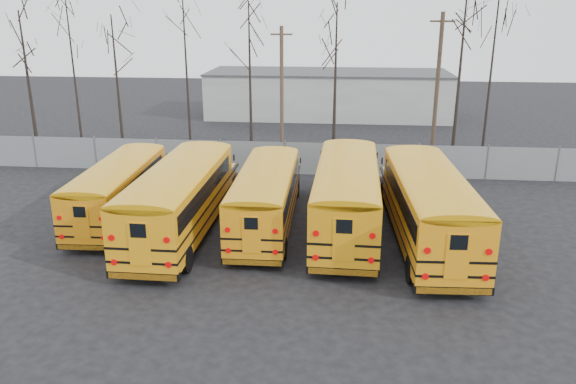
# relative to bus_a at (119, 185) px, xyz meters

# --- Properties ---
(ground) EXTENTS (120.00, 120.00, 0.00)m
(ground) POSITION_rel_bus_a_xyz_m (7.11, -3.65, -1.66)
(ground) COLOR black
(ground) RESTS_ON ground
(fence) EXTENTS (40.00, 0.04, 2.00)m
(fence) POSITION_rel_bus_a_xyz_m (7.11, 8.35, -0.66)
(fence) COLOR gray
(fence) RESTS_ON ground
(distant_building) EXTENTS (22.00, 8.00, 4.00)m
(distant_building) POSITION_rel_bus_a_xyz_m (9.11, 28.35, 0.34)
(distant_building) COLOR beige
(distant_building) RESTS_ON ground
(bus_a) EXTENTS (2.70, 10.22, 2.84)m
(bus_a) POSITION_rel_bus_a_xyz_m (0.00, 0.00, 0.00)
(bus_a) COLOR black
(bus_a) RESTS_ON ground
(bus_b) EXTENTS (2.78, 11.77, 3.29)m
(bus_b) POSITION_rel_bus_a_xyz_m (3.53, -1.72, 0.26)
(bus_b) COLOR black
(bus_b) RESTS_ON ground
(bus_c) EXTENTS (2.57, 10.56, 2.95)m
(bus_c) POSITION_rel_bus_a_xyz_m (7.16, -0.60, 0.06)
(bus_c) COLOR black
(bus_c) RESTS_ON ground
(bus_d) EXTENTS (2.97, 11.85, 3.30)m
(bus_d) POSITION_rel_bus_a_xyz_m (10.81, -0.62, 0.27)
(bus_d) COLOR black
(bus_d) RESTS_ON ground
(bus_e) EXTENTS (3.27, 11.95, 3.31)m
(bus_e) POSITION_rel_bus_a_xyz_m (14.25, -1.70, 0.28)
(bus_e) COLOR black
(bus_e) RESTS_ON ground
(utility_pole_left) EXTENTS (1.52, 0.27, 8.55)m
(utility_pole_left) POSITION_rel_bus_a_xyz_m (6.17, 15.25, 2.73)
(utility_pole_left) COLOR brown
(utility_pole_left) RESTS_ON ground
(utility_pole_right) EXTENTS (1.69, 0.29, 9.48)m
(utility_pole_right) POSITION_rel_bus_a_xyz_m (17.12, 16.17, 3.21)
(utility_pole_right) COLOR #453527
(utility_pole_right) RESTS_ON ground
(tree_0) EXTENTS (0.26, 0.26, 9.58)m
(tree_0) POSITION_rel_bus_a_xyz_m (-10.70, 11.82, 3.13)
(tree_0) COLOR black
(tree_0) RESTS_ON ground
(tree_1) EXTENTS (0.26, 0.26, 11.56)m
(tree_1) POSITION_rel_bus_a_xyz_m (-7.88, 12.79, 4.12)
(tree_1) COLOR black
(tree_1) RESTS_ON ground
(tree_2) EXTENTS (0.26, 0.26, 9.35)m
(tree_2) POSITION_rel_bus_a_xyz_m (-3.69, 9.91, 3.01)
(tree_2) COLOR black
(tree_2) RESTS_ON ground
(tree_3) EXTENTS (0.26, 0.26, 11.64)m
(tree_3) POSITION_rel_bus_a_xyz_m (0.32, 11.69, 4.16)
(tree_3) COLOR black
(tree_3) RESTS_ON ground
(tree_4) EXTENTS (0.26, 0.26, 10.14)m
(tree_4) POSITION_rel_bus_a_xyz_m (4.59, 11.17, 3.41)
(tree_4) COLOR black
(tree_4) RESTS_ON ground
(tree_5) EXTENTS (0.26, 0.26, 10.05)m
(tree_5) POSITION_rel_bus_a_xyz_m (9.99, 12.15, 3.36)
(tree_5) COLOR black
(tree_5) RESTS_ON ground
(tree_6) EXTENTS (0.26, 0.26, 11.68)m
(tree_6) POSITION_rel_bus_a_xyz_m (18.23, 14.33, 4.18)
(tree_6) COLOR black
(tree_6) RESTS_ON ground
(tree_7) EXTENTS (0.26, 0.26, 12.89)m
(tree_7) POSITION_rel_bus_a_xyz_m (20.21, 14.20, 4.78)
(tree_7) COLOR black
(tree_7) RESTS_ON ground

